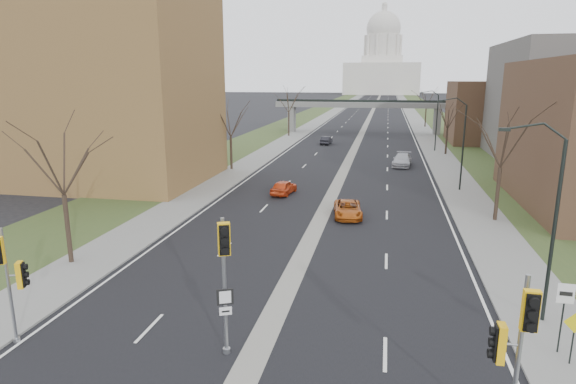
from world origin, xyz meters
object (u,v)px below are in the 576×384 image
(speed_limit_sign, at_px, (564,305))
(warning_sign, at_px, (574,330))
(car_left_near, at_px, (284,187))
(car_left_far, at_px, (326,140))
(car_right_mid, at_px, (402,160))
(signal_pole_left, at_px, (10,270))
(car_right_near, at_px, (348,209))
(signal_pole_right, at_px, (515,338))
(signal_pole_median, at_px, (224,264))

(speed_limit_sign, xyz_separation_m, warning_sign, (0.18, -0.77, -0.61))
(warning_sign, height_order, car_left_near, warning_sign)
(car_left_far, height_order, car_right_mid, car_right_mid)
(car_left_near, xyz_separation_m, car_right_mid, (11.19, 17.26, 0.10))
(signal_pole_left, xyz_separation_m, car_right_mid, (16.30, 44.81, -2.44))
(car_right_mid, bearing_deg, car_right_near, -95.26)
(car_right_mid, bearing_deg, car_left_near, -116.87)
(signal_pole_left, xyz_separation_m, signal_pole_right, (18.00, -1.94, 0.27))
(signal_pole_median, relative_size, signal_pole_right, 1.04)
(signal_pole_right, height_order, car_right_mid, signal_pole_right)
(car_left_near, bearing_deg, warning_sign, 131.15)
(signal_pole_right, bearing_deg, warning_sign, 54.50)
(signal_pole_median, distance_m, speed_limit_sign, 13.00)
(car_right_mid, bearing_deg, signal_pole_left, -103.92)
(signal_pole_left, relative_size, car_right_mid, 0.93)
(signal_pole_right, bearing_deg, speed_limit_sign, 59.86)
(car_left_far, distance_m, car_right_near, 42.24)
(signal_pole_left, height_order, speed_limit_sign, signal_pole_left)
(car_right_mid, bearing_deg, signal_pole_right, -81.84)
(speed_limit_sign, height_order, car_right_mid, speed_limit_sign)
(car_left_near, distance_m, car_right_mid, 20.57)
(signal_pole_right, bearing_deg, car_left_far, 101.41)
(car_right_mid, bearing_deg, warning_sign, -77.10)
(car_left_far, bearing_deg, signal_pole_median, 98.14)
(signal_pole_right, xyz_separation_m, car_left_near, (-12.89, 29.49, -2.81))
(car_left_near, distance_m, car_right_near, 9.07)
(signal_pole_left, relative_size, car_left_near, 1.25)
(speed_limit_sign, distance_m, car_right_mid, 41.58)
(signal_pole_right, relative_size, car_left_far, 1.37)
(warning_sign, bearing_deg, speed_limit_sign, 104.65)
(car_right_near, bearing_deg, car_left_near, 127.89)
(signal_pole_median, xyz_separation_m, signal_pole_right, (9.43, -2.72, -0.39))
(signal_pole_left, bearing_deg, signal_pole_median, -16.45)
(signal_pole_median, relative_size, car_right_mid, 1.06)
(speed_limit_sign, distance_m, car_left_near, 28.91)
(signal_pole_median, relative_size, speed_limit_sign, 1.93)
(signal_pole_median, relative_size, car_left_far, 1.44)
(car_right_near, bearing_deg, car_left_far, 91.88)
(car_right_mid, bearing_deg, speed_limit_sign, -77.21)
(signal_pole_left, xyz_separation_m, car_left_far, (4.71, 62.86, -2.57))
(car_left_near, bearing_deg, signal_pole_left, 87.42)
(car_left_far, height_order, car_right_near, car_left_far)
(car_right_near, height_order, car_right_mid, car_right_mid)
(signal_pole_right, bearing_deg, car_right_near, 105.37)
(warning_sign, distance_m, car_right_near, 20.86)
(speed_limit_sign, bearing_deg, signal_pole_median, -165.48)
(signal_pole_right, bearing_deg, car_left_near, 113.42)
(signal_pole_right, distance_m, speed_limit_sign, 6.47)
(signal_pole_right, height_order, car_left_far, signal_pole_right)
(signal_pole_median, relative_size, warning_sign, 2.63)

